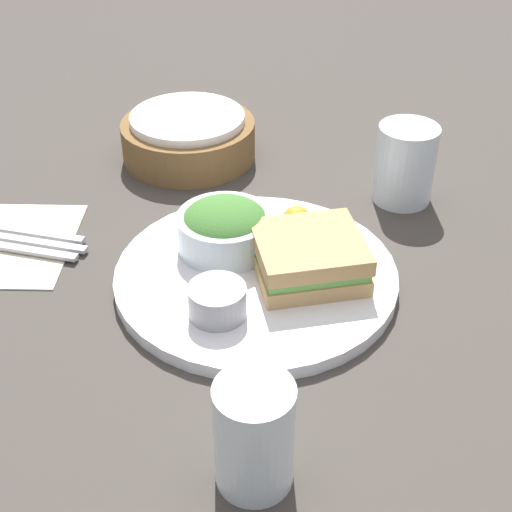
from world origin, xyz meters
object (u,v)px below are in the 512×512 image
at_px(dressing_cup, 217,301).
at_px(fork, 16,248).
at_px(plate, 256,276).
at_px(water_glass, 254,435).
at_px(drink_glass, 405,164).
at_px(spoon, 30,232).
at_px(sandwich, 309,257).
at_px(knife, 23,240).
at_px(salad_bowl, 225,227).
at_px(bread_basket, 188,137).

relative_size(dressing_cup, fork, 0.38).
xyz_separation_m(plate, water_glass, (0.01, -0.27, 0.04)).
relative_size(drink_glass, spoon, 0.73).
xyz_separation_m(plate, fork, (-0.30, 0.05, -0.00)).
distance_m(sandwich, spoon, 0.36).
bearing_deg(knife, salad_bowl, -172.02).
bearing_deg(sandwich, drink_glass, 55.68).
height_order(salad_bowl, drink_glass, drink_glass).
xyz_separation_m(sandwich, water_glass, (-0.05, -0.27, 0.01)).
bearing_deg(spoon, fork, 90.00).
relative_size(dressing_cup, knife, 0.36).
bearing_deg(plate, sandwich, -5.48).
xyz_separation_m(dressing_cup, drink_glass, (0.23, 0.27, 0.02)).
height_order(plate, water_glass, water_glass).
bearing_deg(salad_bowl, plate, -49.82).
xyz_separation_m(plate, spoon, (-0.29, 0.08, -0.00)).
height_order(dressing_cup, fork, dressing_cup).
height_order(salad_bowl, water_glass, water_glass).
distance_m(bread_basket, knife, 0.30).
xyz_separation_m(knife, spoon, (0.00, 0.02, 0.00)).
distance_m(dressing_cup, knife, 0.29).
xyz_separation_m(bread_basket, spoon, (-0.18, -0.22, -0.03)).
xyz_separation_m(sandwich, knife, (-0.35, 0.07, -0.03)).
height_order(fork, knife, same).
bearing_deg(plate, bread_basket, 109.64).
bearing_deg(dressing_cup, bread_basket, 100.34).
height_order(drink_glass, bread_basket, drink_glass).
distance_m(fork, spoon, 0.04).
bearing_deg(spoon, water_glass, 142.43).
xyz_separation_m(plate, sandwich, (0.06, -0.01, 0.03)).
bearing_deg(dressing_cup, water_glass, -77.15).
relative_size(plate, knife, 1.91).
xyz_separation_m(bread_basket, knife, (-0.18, -0.24, -0.03)).
xyz_separation_m(fork, knife, (0.00, 0.02, 0.00)).
bearing_deg(plate, drink_glass, 44.55).
bearing_deg(bread_basket, sandwich, -61.48).
relative_size(knife, spoon, 1.17).
xyz_separation_m(bread_basket, water_glass, (0.11, -0.58, 0.02)).
relative_size(bread_basket, knife, 1.16).
distance_m(dressing_cup, fork, 0.29).
height_order(dressing_cup, spoon, dressing_cup).
height_order(drink_glass, spoon, drink_glass).
bearing_deg(sandwich, plate, 174.52).
bearing_deg(sandwich, bread_basket, 118.52).
xyz_separation_m(sandwich, salad_bowl, (-0.10, 0.05, 0.00)).
bearing_deg(drink_glass, sandwich, -124.32).
height_order(sandwich, spoon, sandwich).
distance_m(plate, dressing_cup, 0.09).
distance_m(sandwich, salad_bowl, 0.11).
relative_size(salad_bowl, fork, 0.70).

